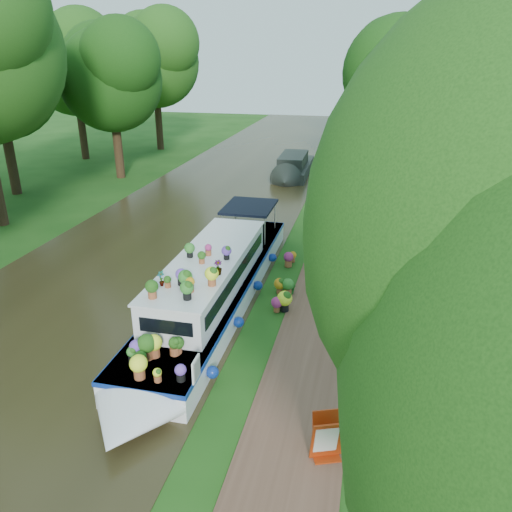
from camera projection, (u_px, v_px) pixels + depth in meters
The scene contains 15 objects.
ground at pixel (290, 292), 17.08m from camera, with size 100.00×100.00×0.00m, color #184511.
canal_water at pixel (129, 275), 18.33m from camera, with size 10.00×100.00×0.02m, color black.
towpath at pixel (325, 295), 16.82m from camera, with size 2.20×100.00×0.03m, color brown.
plant_boat at pixel (210, 286), 15.56m from camera, with size 2.29×13.52×2.28m.
tree_near_overhang at pixel (423, 85), 16.53m from camera, with size 5.52×5.28×8.99m.
tree_near_mid at pixel (420, 75), 27.26m from camera, with size 6.90×6.60×9.40m.
tree_near_far at pixel (403, 59), 37.05m from camera, with size 7.59×7.26×10.30m.
tree_far_c at pixel (110, 71), 30.10m from camera, with size 7.13×6.82×9.59m.
tree_far_d at pixel (154, 54), 39.09m from camera, with size 8.05×7.70×10.85m.
tree_far_h at pixel (73, 58), 35.53m from camera, with size 7.82×7.48×10.49m.
second_boat at pixel (293, 167), 32.87m from camera, with size 2.19×7.18×1.38m.
sandwich_board at pixel (327, 439), 9.96m from camera, with size 0.67×0.68×0.98m.
pedestrian_pink at pixel (349, 150), 37.05m from camera, with size 0.58×0.38×1.60m, color #CF5586.
pedestrian_dark at pixel (352, 157), 33.73m from camera, with size 0.92×0.72×1.90m, color black.
verge_plant at pixel (291, 288), 16.86m from camera, with size 0.39×0.34×0.44m, color #1E5D1B.
Camera 1 is at (2.32, -15.18, 7.66)m, focal length 35.00 mm.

